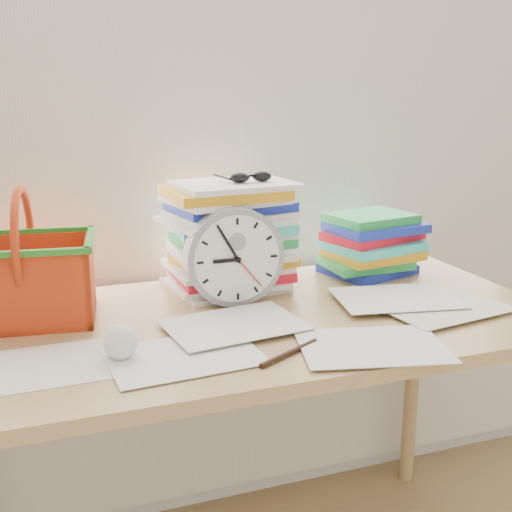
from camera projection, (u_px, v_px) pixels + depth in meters
name	position (u px, v px, depth m)	size (l,w,h in m)	color
curtain	(202.00, 70.00, 1.67)	(2.40, 0.01, 2.50)	white
desk	(250.00, 347.00, 1.48)	(1.40, 0.70, 0.75)	#A9854F
paper_stack	(228.00, 236.00, 1.64)	(0.32, 0.26, 0.28)	white
clock	(234.00, 257.00, 1.51)	(0.24, 0.24, 0.05)	gray
sunglasses	(251.00, 177.00, 1.59)	(0.13, 0.11, 0.03)	black
book_stack	(369.00, 244.00, 1.78)	(0.28, 0.22, 0.17)	white
basket	(25.00, 256.00, 1.41)	(0.29, 0.23, 0.29)	#E64416
crumpled_ball	(120.00, 342.00, 1.22)	(0.07, 0.07, 0.07)	white
pen	(289.00, 353.00, 1.24)	(0.01, 0.01, 0.17)	black
scattered_papers	(250.00, 314.00, 1.46)	(1.26, 0.42, 0.02)	white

